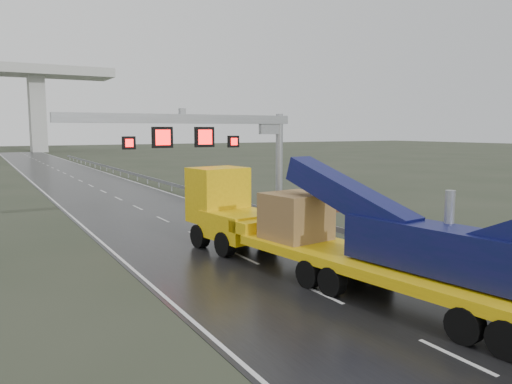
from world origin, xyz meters
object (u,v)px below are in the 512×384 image
heavy_haul_truck (318,231)px  striped_barrier (307,223)px  exit_sign_pair (342,207)px  sign_gantry (214,138)px

heavy_haul_truck → striped_barrier: size_ratio=21.75×
heavy_haul_truck → exit_sign_pair: size_ratio=8.67×
exit_sign_pair → striped_barrier: 2.82m
exit_sign_pair → striped_barrier: exit_sign_pair is taller
sign_gantry → exit_sign_pair: (5.00, -6.43, -3.88)m
exit_sign_pair → sign_gantry: bearing=130.2°
sign_gantry → heavy_haul_truck: 12.49m
heavy_haul_truck → exit_sign_pair: (5.79, 5.48, -0.21)m
sign_gantry → heavy_haul_truck: (-0.80, -11.91, -3.67)m
sign_gantry → striped_barrier: bearing=-43.0°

